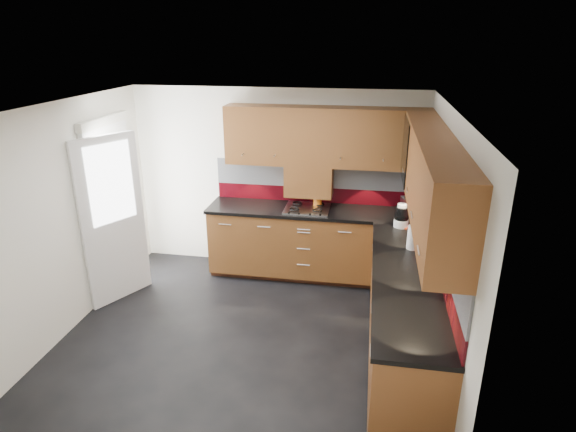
% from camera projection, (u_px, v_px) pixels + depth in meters
% --- Properties ---
extents(room, '(4.00, 3.80, 2.64)m').
position_uv_depth(room, '(240.00, 203.00, 4.59)').
color(room, black).
extents(base_cabinets, '(2.70, 3.20, 0.95)m').
position_uv_depth(base_cabinets, '(351.00, 276.00, 5.46)').
color(base_cabinets, '#563313').
rests_on(base_cabinets, room).
extents(countertop, '(2.72, 3.22, 0.04)m').
position_uv_depth(countertop, '(352.00, 238.00, 5.27)').
color(countertop, black).
rests_on(countertop, base_cabinets).
extents(backsplash, '(2.70, 3.20, 0.54)m').
position_uv_depth(backsplash, '(374.00, 207.00, 5.34)').
color(backsplash, maroon).
rests_on(backsplash, countertop).
extents(upper_cabinets, '(2.50, 3.20, 0.72)m').
position_uv_depth(upper_cabinets, '(373.00, 155.00, 4.99)').
color(upper_cabinets, '#563313').
rests_on(upper_cabinets, room).
extents(extractor_hood, '(0.60, 0.33, 0.40)m').
position_uv_depth(extractor_hood, '(309.00, 180.00, 6.10)').
color(extractor_hood, '#563313').
rests_on(extractor_hood, room).
extents(glass_cabinet, '(0.32, 0.80, 0.66)m').
position_uv_depth(glass_cabinet, '(419.00, 148.00, 5.17)').
color(glass_cabinet, black).
rests_on(glass_cabinet, room).
extents(back_door, '(0.42, 1.19, 2.04)m').
position_uv_depth(back_door, '(114.00, 212.00, 5.73)').
color(back_door, white).
rests_on(back_door, room).
extents(gas_hob, '(0.56, 0.49, 0.04)m').
position_uv_depth(gas_hob, '(307.00, 208.00, 6.06)').
color(gas_hob, silver).
rests_on(gas_hob, countertop).
extents(utensil_pot, '(0.11, 0.11, 0.39)m').
position_uv_depth(utensil_pot, '(318.00, 200.00, 6.14)').
color(utensil_pot, '#C75E12').
rests_on(utensil_pot, countertop).
extents(toaster, '(0.30, 0.22, 0.20)m').
position_uv_depth(toaster, '(412.00, 205.00, 5.96)').
color(toaster, silver).
rests_on(toaster, countertop).
extents(food_processor, '(0.17, 0.17, 0.28)m').
position_uv_depth(food_processor, '(401.00, 216.00, 5.48)').
color(food_processor, white).
rests_on(food_processor, countertop).
extents(paper_towel, '(0.14, 0.14, 0.25)m').
position_uv_depth(paper_towel, '(413.00, 237.00, 4.92)').
color(paper_towel, white).
rests_on(paper_towel, countertop).
extents(orange_cloth, '(0.18, 0.17, 0.02)m').
position_uv_depth(orange_cloth, '(402.00, 226.00, 5.52)').
color(orange_cloth, '#DC4318').
rests_on(orange_cloth, countertop).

